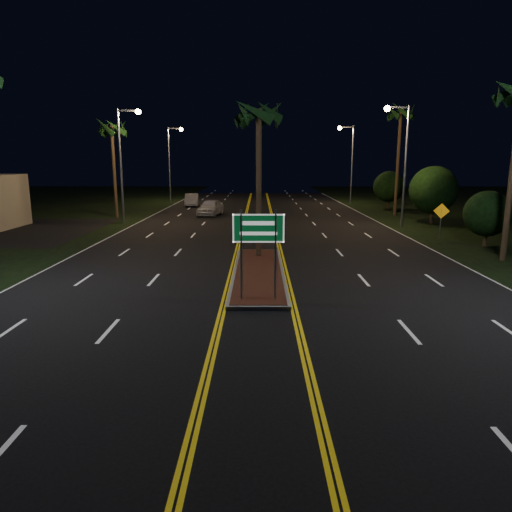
{
  "coord_description": "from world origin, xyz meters",
  "views": [
    {
      "loc": [
        0.02,
        -12.89,
        4.98
      ],
      "look_at": [
        -0.08,
        1.91,
        1.9
      ],
      "focal_mm": 32.0,
      "sensor_mm": 36.0,
      "label": 1
    }
  ],
  "objects_px": {
    "streetlight_left_mid": "(125,152)",
    "streetlight_right_far": "(349,155)",
    "palm_right_far": "(401,114)",
    "shrub_far": "(389,187)",
    "streetlight_right_mid": "(401,152)",
    "palm_left_far": "(112,129)",
    "palm_median": "(259,114)",
    "shrub_mid": "(433,190)",
    "shrub_near": "(487,214)",
    "car_far": "(192,199)",
    "median_island": "(259,272)",
    "streetlight_left_far": "(172,156)",
    "highway_sign": "(258,237)",
    "warning_sign": "(441,216)",
    "car_near": "(210,206)"
  },
  "relations": [
    {
      "from": "palm_median",
      "to": "car_far",
      "type": "xyz_separation_m",
      "value": [
        -7.61,
        28.39,
        -6.48
      ]
    },
    {
      "from": "median_island",
      "to": "palm_left_far",
      "type": "xyz_separation_m",
      "value": [
        -12.8,
        21.0,
        7.66
      ]
    },
    {
      "from": "palm_median",
      "to": "shrub_mid",
      "type": "distance_m",
      "value": 19.97
    },
    {
      "from": "shrub_far",
      "to": "highway_sign",
      "type": "bearing_deg",
      "value": -112.57
    },
    {
      "from": "streetlight_right_far",
      "to": "warning_sign",
      "type": "bearing_deg",
      "value": -87.43
    },
    {
      "from": "highway_sign",
      "to": "streetlight_left_far",
      "type": "bearing_deg",
      "value": 104.44
    },
    {
      "from": "streetlight_left_far",
      "to": "streetlight_left_mid",
      "type": "bearing_deg",
      "value": -90.0
    },
    {
      "from": "palm_median",
      "to": "shrub_mid",
      "type": "height_order",
      "value": "palm_median"
    },
    {
      "from": "shrub_near",
      "to": "palm_right_far",
      "type": "bearing_deg",
      "value": 92.51
    },
    {
      "from": "highway_sign",
      "to": "streetlight_right_far",
      "type": "height_order",
      "value": "streetlight_right_far"
    },
    {
      "from": "streetlight_right_far",
      "to": "shrub_near",
      "type": "height_order",
      "value": "streetlight_right_far"
    },
    {
      "from": "highway_sign",
      "to": "shrub_near",
      "type": "xyz_separation_m",
      "value": [
        13.5,
        11.2,
        -0.46
      ]
    },
    {
      "from": "streetlight_right_mid",
      "to": "palm_left_far",
      "type": "distance_m",
      "value": 24.26
    },
    {
      "from": "car_far",
      "to": "warning_sign",
      "type": "xyz_separation_m",
      "value": [
        19.37,
        -22.44,
        0.71
      ]
    },
    {
      "from": "warning_sign",
      "to": "highway_sign",
      "type": "bearing_deg",
      "value": -111.17
    },
    {
      "from": "car_far",
      "to": "median_island",
      "type": "bearing_deg",
      "value": -81.97
    },
    {
      "from": "car_near",
      "to": "streetlight_right_mid",
      "type": "bearing_deg",
      "value": -17.46
    },
    {
      "from": "highway_sign",
      "to": "palm_right_far",
      "type": "height_order",
      "value": "palm_right_far"
    },
    {
      "from": "palm_left_far",
      "to": "warning_sign",
      "type": "bearing_deg",
      "value": -25.19
    },
    {
      "from": "highway_sign",
      "to": "shrub_mid",
      "type": "xyz_separation_m",
      "value": [
        14.0,
        21.2,
        0.32
      ]
    },
    {
      "from": "palm_median",
      "to": "palm_right_far",
      "type": "bearing_deg",
      "value": 56.72
    },
    {
      "from": "palm_median",
      "to": "warning_sign",
      "type": "distance_m",
      "value": 14.39
    },
    {
      "from": "median_island",
      "to": "highway_sign",
      "type": "distance_m",
      "value": 4.8
    },
    {
      "from": "palm_right_far",
      "to": "warning_sign",
      "type": "bearing_deg",
      "value": -94.39
    },
    {
      "from": "streetlight_left_mid",
      "to": "streetlight_right_far",
      "type": "relative_size",
      "value": 1.0
    },
    {
      "from": "streetlight_left_far",
      "to": "shrub_mid",
      "type": "distance_m",
      "value": 31.85
    },
    {
      "from": "palm_right_far",
      "to": "shrub_far",
      "type": "relative_size",
      "value": 2.6
    },
    {
      "from": "streetlight_right_far",
      "to": "shrub_far",
      "type": "relative_size",
      "value": 2.27
    },
    {
      "from": "streetlight_left_mid",
      "to": "streetlight_right_mid",
      "type": "bearing_deg",
      "value": -5.38
    },
    {
      "from": "palm_left_far",
      "to": "streetlight_right_far",
      "type": "bearing_deg",
      "value": 30.88
    },
    {
      "from": "shrub_far",
      "to": "car_near",
      "type": "height_order",
      "value": "shrub_far"
    },
    {
      "from": "median_island",
      "to": "palm_left_far",
      "type": "relative_size",
      "value": 1.16
    },
    {
      "from": "palm_median",
      "to": "car_near",
      "type": "distance_m",
      "value": 20.87
    },
    {
      "from": "streetlight_left_far",
      "to": "shrub_mid",
      "type": "bearing_deg",
      "value": -39.1
    },
    {
      "from": "palm_left_far",
      "to": "warning_sign",
      "type": "distance_m",
      "value": 27.85
    },
    {
      "from": "streetlight_right_far",
      "to": "warning_sign",
      "type": "xyz_separation_m",
      "value": [
        1.15,
        -25.55,
        -4.15
      ]
    },
    {
      "from": "warning_sign",
      "to": "palm_right_far",
      "type": "bearing_deg",
      "value": 105.19
    },
    {
      "from": "palm_left_far",
      "to": "shrub_far",
      "type": "height_order",
      "value": "palm_left_far"
    },
    {
      "from": "highway_sign",
      "to": "shrub_mid",
      "type": "height_order",
      "value": "shrub_mid"
    },
    {
      "from": "shrub_near",
      "to": "palm_median",
      "type": "bearing_deg",
      "value": -165.47
    },
    {
      "from": "warning_sign",
      "to": "palm_median",
      "type": "bearing_deg",
      "value": -133.6
    },
    {
      "from": "shrub_far",
      "to": "median_island",
      "type": "bearing_deg",
      "value": -115.45
    },
    {
      "from": "streetlight_right_mid",
      "to": "car_near",
      "type": "height_order",
      "value": "streetlight_right_mid"
    },
    {
      "from": "highway_sign",
      "to": "streetlight_right_mid",
      "type": "relative_size",
      "value": 0.36
    },
    {
      "from": "streetlight_left_far",
      "to": "shrub_near",
      "type": "bearing_deg",
      "value": -51.21
    },
    {
      "from": "shrub_near",
      "to": "shrub_far",
      "type": "height_order",
      "value": "shrub_far"
    },
    {
      "from": "shrub_mid",
      "to": "shrub_far",
      "type": "bearing_deg",
      "value": 90.95
    },
    {
      "from": "streetlight_right_mid",
      "to": "palm_median",
      "type": "relative_size",
      "value": 1.08
    },
    {
      "from": "median_island",
      "to": "streetlight_left_mid",
      "type": "distance_m",
      "value": 20.8
    },
    {
      "from": "palm_median",
      "to": "car_near",
      "type": "relative_size",
      "value": 1.59
    }
  ]
}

